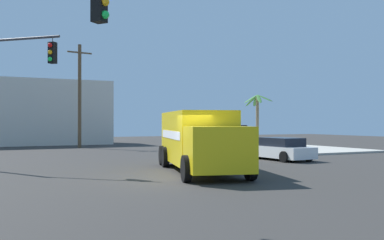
% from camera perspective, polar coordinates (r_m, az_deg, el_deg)
% --- Properties ---
extents(ground_plane, '(100.00, 100.00, 0.00)m').
position_cam_1_polar(ground_plane, '(17.04, -1.33, -7.74)').
color(ground_plane, '#33302D').
extents(sidewalk_corner_far, '(12.96, 12.96, 0.14)m').
position_cam_1_polar(sidewalk_corner_far, '(35.58, 9.48, -3.75)').
color(sidewalk_corner_far, '#B2ADA0').
rests_on(sidewalk_corner_far, ground).
extents(delivery_truck, '(4.57, 8.49, 2.69)m').
position_cam_1_polar(delivery_truck, '(19.58, 0.98, -2.59)').
color(delivery_truck, yellow).
rests_on(delivery_truck, ground).
extents(sedan_white, '(2.23, 4.39, 1.31)m').
position_cam_1_polar(sedan_white, '(26.13, 11.47, -3.76)').
color(sedan_white, white).
rests_on(sedan_white, ground).
extents(vending_machine_red, '(1.15, 1.08, 1.85)m').
position_cam_1_polar(vending_machine_red, '(35.74, 6.45, -2.14)').
color(vending_machine_red, black).
rests_on(vending_machine_red, sidewalk_corner_far).
extents(palm_tree_far, '(2.91, 2.70, 4.53)m').
position_cam_1_polar(palm_tree_far, '(38.64, 8.57, 1.23)').
color(palm_tree_far, '#7A6647').
rests_on(palm_tree_far, sidewalk_corner_far).
extents(utility_pole, '(2.19, 0.50, 8.99)m').
position_cam_1_polar(utility_pole, '(39.19, -14.48, 3.25)').
color(utility_pole, brown).
rests_on(utility_pole, ground).
extents(building_backdrop, '(18.39, 6.00, 6.36)m').
position_cam_1_polar(building_backdrop, '(45.84, -22.39, 0.93)').
color(building_backdrop, beige).
rests_on(building_backdrop, ground).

